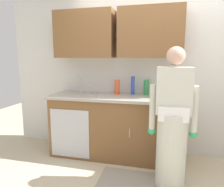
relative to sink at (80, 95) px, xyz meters
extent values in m
plane|color=beige|center=(1.10, -0.71, -0.93)|extent=(9.00, 9.00, 0.00)
cube|color=silver|center=(1.10, 0.34, 0.42)|extent=(4.80, 0.10, 2.70)
cube|color=brown|center=(0.05, 0.12, 0.92)|extent=(0.91, 0.34, 0.70)
cube|color=brown|center=(1.04, 0.12, 0.92)|extent=(0.91, 0.34, 0.70)
cube|color=brown|center=(0.55, -0.01, -0.48)|extent=(1.90, 0.60, 0.90)
cube|color=#B7BABF|center=(-0.05, -0.31, -0.52)|extent=(0.60, 0.01, 0.72)
cylinder|color=silver|center=(0.83, -0.32, -0.43)|extent=(0.01, 0.01, 0.12)
cylinder|color=silver|center=(1.26, -0.32, -0.43)|extent=(0.01, 0.01, 0.12)
cube|color=#A8A093|center=(0.55, -0.01, -0.01)|extent=(1.96, 0.66, 0.04)
cube|color=#B7BABF|center=(0.00, -0.01, -0.01)|extent=(0.50, 0.36, 0.03)
cylinder|color=#B7BABF|center=(-0.04, 0.14, 0.16)|extent=(0.02, 0.02, 0.30)
sphere|color=#B7BABF|center=(-0.04, 0.08, 0.30)|extent=(0.04, 0.04, 0.04)
cylinder|color=#B7BABF|center=(0.09, 0.14, 0.06)|extent=(0.02, 0.02, 0.10)
cube|color=white|center=(1.36, -0.63, -0.90)|extent=(0.20, 0.26, 0.06)
cylinder|color=beige|center=(1.36, -0.61, -0.49)|extent=(0.34, 0.34, 0.88)
cube|color=beige|center=(1.36, -0.61, 0.21)|extent=(0.38, 0.22, 0.52)
sphere|color=tan|center=(1.36, -0.61, 0.59)|extent=(0.20, 0.20, 0.20)
cube|color=white|center=(1.36, -0.73, -0.03)|extent=(0.32, 0.04, 0.16)
cylinder|color=beige|center=(1.13, -0.59, 0.00)|extent=(0.07, 0.07, 0.55)
sphere|color=#33B266|center=(1.13, -0.59, -0.28)|extent=(0.09, 0.09, 0.09)
cylinder|color=beige|center=(1.59, -0.59, 0.00)|extent=(0.07, 0.07, 0.55)
sphere|color=#33B266|center=(1.59, -0.59, -0.28)|extent=(0.09, 0.09, 0.09)
cube|color=gray|center=(0.91, -0.66, -0.92)|extent=(0.80, 0.50, 0.01)
cylinder|color=#E05933|center=(0.55, 0.14, 0.13)|extent=(0.08, 0.08, 0.22)
cylinder|color=#2D8C4C|center=(0.99, 0.20, 0.13)|extent=(0.08, 0.08, 0.23)
cylinder|color=#334CB2|center=(0.79, 0.19, 0.15)|extent=(0.06, 0.06, 0.28)
cylinder|color=white|center=(1.14, 0.09, 0.06)|extent=(0.08, 0.08, 0.10)
cube|color=silver|center=(0.31, -0.16, 0.02)|extent=(0.09, 0.24, 0.01)
camera|label=1|loc=(1.24, -2.97, 0.57)|focal=33.32mm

